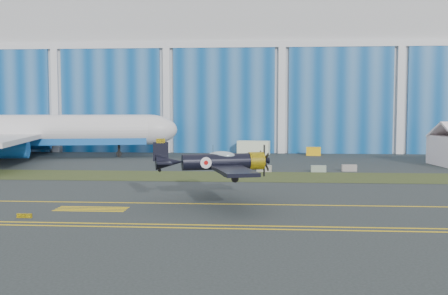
# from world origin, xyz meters

# --- Properties ---
(ground) EXTENTS (260.00, 260.00, 0.00)m
(ground) POSITION_xyz_m (0.00, 0.00, 0.00)
(ground) COLOR #2C3434
(ground) RESTS_ON ground
(grass_median) EXTENTS (260.00, 10.00, 0.02)m
(grass_median) POSITION_xyz_m (0.00, 14.00, 0.02)
(grass_median) COLOR #475128
(grass_median) RESTS_ON ground
(hangar) EXTENTS (220.00, 45.70, 30.00)m
(hangar) POSITION_xyz_m (0.00, 71.79, 14.96)
(hangar) COLOR silver
(hangar) RESTS_ON ground
(taxiway_centreline) EXTENTS (200.00, 0.20, 0.02)m
(taxiway_centreline) POSITION_xyz_m (0.00, -5.00, 0.01)
(taxiway_centreline) COLOR yellow
(taxiway_centreline) RESTS_ON ground
(edge_line_near) EXTENTS (80.00, 0.20, 0.02)m
(edge_line_near) POSITION_xyz_m (0.00, -14.50, 0.01)
(edge_line_near) COLOR yellow
(edge_line_near) RESTS_ON ground
(edge_line_far) EXTENTS (80.00, 0.20, 0.02)m
(edge_line_far) POSITION_xyz_m (0.00, -13.50, 0.01)
(edge_line_far) COLOR yellow
(edge_line_far) RESTS_ON ground
(hold_short_ladder) EXTENTS (6.00, 2.40, 0.02)m
(hold_short_ladder) POSITION_xyz_m (-18.00, -8.10, 0.01)
(hold_short_ladder) COLOR yellow
(hold_short_ladder) RESTS_ON ground
(guard_board_left) EXTENTS (1.20, 0.15, 0.35)m
(guard_board_left) POSITION_xyz_m (-22.00, -12.00, 0.17)
(guard_board_left) COLOR yellow
(guard_board_left) RESTS_ON ground
(warbird) EXTENTS (15.18, 16.80, 4.17)m
(warbird) POSITION_xyz_m (-7.70, -4.81, 3.75)
(warbird) COLOR black
(warbird) RESTS_ON ground
(jetliner) EXTENTS (69.72, 62.62, 21.08)m
(jetliner) POSITION_xyz_m (-45.24, 36.37, 10.54)
(jetliner) COLOR silver
(jetliner) RESTS_ON ground
(shipping_container) EXTENTS (6.15, 3.26, 2.53)m
(shipping_container) POSITION_xyz_m (-5.24, 46.02, 1.27)
(shipping_container) COLOR #E8F9CF
(shipping_container) RESTS_ON ground
(tug) EXTENTS (2.73, 1.84, 1.51)m
(tug) POSITION_xyz_m (5.64, 44.75, 0.76)
(tug) COLOR yellow
(tug) RESTS_ON ground
(barrier_a) EXTENTS (2.06, 0.83, 0.90)m
(barrier_a) POSITION_xyz_m (-3.38, 19.18, 0.45)
(barrier_a) COLOR gray
(barrier_a) RESTS_ON ground
(barrier_b) EXTENTS (2.02, 0.67, 0.90)m
(barrier_b) POSITION_xyz_m (3.83, 19.37, 0.45)
(barrier_b) COLOR gray
(barrier_b) RESTS_ON ground
(barrier_c) EXTENTS (2.03, 0.72, 0.90)m
(barrier_c) POSITION_xyz_m (8.09, 20.65, 0.45)
(barrier_c) COLOR gray
(barrier_c) RESTS_ON ground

